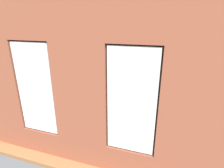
{
  "coord_description": "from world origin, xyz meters",
  "views": [
    {
      "loc": [
        -1.62,
        5.63,
        2.99
      ],
      "look_at": [
        0.12,
        0.4,
        1.06
      ],
      "focal_mm": 28.0,
      "sensor_mm": 36.0,
      "label": 1
    }
  ],
  "objects_px": {
    "couch_by_window": "(80,129)",
    "cup_ceramic": "(110,93)",
    "media_console": "(49,96)",
    "papasan_chair": "(105,79)",
    "potted_plant_corner_near_left": "(190,78)",
    "potted_plant_by_left_couch": "(175,95)",
    "table_plant_small": "(120,91)",
    "potted_plant_between_couches": "(132,135)",
    "potted_plant_near_tv": "(44,99)",
    "coffee_table": "(110,95)",
    "potted_plant_mid_room_small": "(140,93)",
    "tv_flatscreen": "(47,78)",
    "candle_jar": "(99,92)",
    "remote_gray": "(111,95)",
    "potted_plant_corner_far_left": "(209,138)",
    "couch_left": "(189,113)",
    "potted_plant_foreground_right": "(85,73)"
  },
  "relations": [
    {
      "from": "cup_ceramic",
      "to": "media_console",
      "type": "distance_m",
      "value": 2.41
    },
    {
      "from": "couch_by_window",
      "to": "table_plant_small",
      "type": "xyz_separation_m",
      "value": [
        -0.41,
        -2.44,
        0.24
      ]
    },
    {
      "from": "potted_plant_near_tv",
      "to": "coffee_table",
      "type": "bearing_deg",
      "value": -140.04
    },
    {
      "from": "table_plant_small",
      "to": "media_console",
      "type": "xyz_separation_m",
      "value": [
        2.7,
        0.71,
        -0.28
      ]
    },
    {
      "from": "potted_plant_by_left_couch",
      "to": "potted_plant_mid_room_small",
      "type": "xyz_separation_m",
      "value": [
        1.35,
        0.13,
        -0.05
      ]
    },
    {
      "from": "couch_by_window",
      "to": "cup_ceramic",
      "type": "distance_m",
      "value": 2.31
    },
    {
      "from": "coffee_table",
      "to": "potted_plant_foreground_right",
      "type": "xyz_separation_m",
      "value": [
        2.03,
        -1.97,
        0.17
      ]
    },
    {
      "from": "candle_jar",
      "to": "potted_plant_corner_near_left",
      "type": "distance_m",
      "value": 3.98
    },
    {
      "from": "potted_plant_between_couches",
      "to": "potted_plant_corner_near_left",
      "type": "height_order",
      "value": "potted_plant_corner_near_left"
    },
    {
      "from": "media_console",
      "to": "potted_plant_near_tv",
      "type": "height_order",
      "value": "potted_plant_near_tv"
    },
    {
      "from": "remote_gray",
      "to": "potted_plant_corner_far_left",
      "type": "relative_size",
      "value": 0.14
    },
    {
      "from": "potted_plant_by_left_couch",
      "to": "potted_plant_near_tv",
      "type": "height_order",
      "value": "potted_plant_near_tv"
    },
    {
      "from": "potted_plant_foreground_right",
      "to": "potted_plant_corner_near_left",
      "type": "distance_m",
      "value": 4.96
    },
    {
      "from": "papasan_chair",
      "to": "potted_plant_mid_room_small",
      "type": "relative_size",
      "value": 2.13
    },
    {
      "from": "media_console",
      "to": "remote_gray",
      "type": "bearing_deg",
      "value": -169.75
    },
    {
      "from": "tv_flatscreen",
      "to": "potted_plant_by_left_couch",
      "type": "bearing_deg",
      "value": -162.55
    },
    {
      "from": "potted_plant_by_left_couch",
      "to": "potted_plant_between_couches",
      "type": "relative_size",
      "value": 0.49
    },
    {
      "from": "papasan_chair",
      "to": "potted_plant_mid_room_small",
      "type": "xyz_separation_m",
      "value": [
        -1.84,
        0.88,
        -0.13
      ]
    },
    {
      "from": "remote_gray",
      "to": "potted_plant_corner_far_left",
      "type": "distance_m",
      "value": 3.64
    },
    {
      "from": "potted_plant_corner_near_left",
      "to": "potted_plant_foreground_right",
      "type": "bearing_deg",
      "value": 0.78
    },
    {
      "from": "potted_plant_corner_near_left",
      "to": "potted_plant_by_left_couch",
      "type": "bearing_deg",
      "value": 63.88
    },
    {
      "from": "papasan_chair",
      "to": "potted_plant_corner_near_left",
      "type": "height_order",
      "value": "potted_plant_corner_near_left"
    },
    {
      "from": "potted_plant_mid_room_small",
      "to": "potted_plant_corner_near_left",
      "type": "bearing_deg",
      "value": -146.69
    },
    {
      "from": "tv_flatscreen",
      "to": "potted_plant_near_tv",
      "type": "bearing_deg",
      "value": 120.83
    },
    {
      "from": "media_console",
      "to": "papasan_chair",
      "type": "height_order",
      "value": "papasan_chair"
    },
    {
      "from": "table_plant_small",
      "to": "potted_plant_between_couches",
      "type": "relative_size",
      "value": 0.2
    },
    {
      "from": "tv_flatscreen",
      "to": "cup_ceramic",
      "type": "bearing_deg",
      "value": -166.5
    },
    {
      "from": "remote_gray",
      "to": "papasan_chair",
      "type": "distance_m",
      "value": 2.01
    },
    {
      "from": "potted_plant_corner_near_left",
      "to": "table_plant_small",
      "type": "bearing_deg",
      "value": 36.47
    },
    {
      "from": "candle_jar",
      "to": "couch_by_window",
      "type": "bearing_deg",
      "value": 99.22
    },
    {
      "from": "potted_plant_by_left_couch",
      "to": "potted_plant_corner_near_left",
      "type": "xyz_separation_m",
      "value": [
        -0.55,
        -1.12,
        0.38
      ]
    },
    {
      "from": "potted_plant_near_tv",
      "to": "tv_flatscreen",
      "type": "bearing_deg",
      "value": -59.17
    },
    {
      "from": "potted_plant_foreground_right",
      "to": "couch_left",
      "type": "bearing_deg",
      "value": 153.44
    },
    {
      "from": "media_console",
      "to": "potted_plant_corner_near_left",
      "type": "bearing_deg",
      "value": -153.69
    },
    {
      "from": "potted_plant_foreground_right",
      "to": "potted_plant_corner_near_left",
      "type": "bearing_deg",
      "value": -179.22
    },
    {
      "from": "table_plant_small",
      "to": "remote_gray",
      "type": "distance_m",
      "value": 0.39
    },
    {
      "from": "potted_plant_near_tv",
      "to": "candle_jar",
      "type": "bearing_deg",
      "value": -135.24
    },
    {
      "from": "candle_jar",
      "to": "couch_left",
      "type": "bearing_deg",
      "value": 174.4
    },
    {
      "from": "potted_plant_corner_near_left",
      "to": "coffee_table",
      "type": "bearing_deg",
      "value": 34.83
    },
    {
      "from": "potted_plant_between_couches",
      "to": "remote_gray",
      "type": "bearing_deg",
      "value": -59.65
    },
    {
      "from": "remote_gray",
      "to": "potted_plant_foreground_right",
      "type": "height_order",
      "value": "potted_plant_foreground_right"
    },
    {
      "from": "couch_left",
      "to": "potted_plant_mid_room_small",
      "type": "relative_size",
      "value": 3.6
    },
    {
      "from": "cup_ceramic",
      "to": "table_plant_small",
      "type": "relative_size",
      "value": 0.36
    },
    {
      "from": "cup_ceramic",
      "to": "potted_plant_mid_room_small",
      "type": "height_order",
      "value": "cup_ceramic"
    },
    {
      "from": "media_console",
      "to": "potted_plant_by_left_couch",
      "type": "height_order",
      "value": "media_console"
    },
    {
      "from": "table_plant_small",
      "to": "papasan_chair",
      "type": "xyz_separation_m",
      "value": [
        1.17,
        -1.53,
        -0.13
      ]
    },
    {
      "from": "couch_left",
      "to": "papasan_chair",
      "type": "height_order",
      "value": "couch_left"
    },
    {
      "from": "potted_plant_corner_far_left",
      "to": "tv_flatscreen",
      "type": "bearing_deg",
      "value": -19.09
    },
    {
      "from": "candle_jar",
      "to": "potted_plant_corner_far_left",
      "type": "xyz_separation_m",
      "value": [
        -3.33,
        2.26,
        0.3
      ]
    },
    {
      "from": "couch_by_window",
      "to": "couch_left",
      "type": "distance_m",
      "value": 3.39
    }
  ]
}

